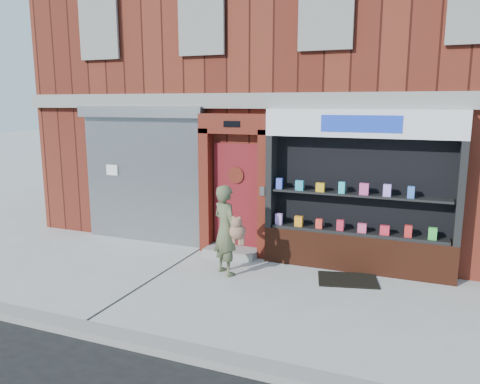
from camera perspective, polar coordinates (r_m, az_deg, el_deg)
The scene contains 8 objects.
ground at distance 8.04m, azimuth -0.81°, elevation -11.93°, with size 80.00×80.00×0.00m, color #9E9E99.
curb at distance 6.29m, azimuth -8.84°, elevation -18.33°, with size 60.00×0.30×0.12m, color gray.
building at distance 13.18m, azimuth 9.64°, elevation 14.55°, with size 12.00×8.16×8.00m.
shutter_bay at distance 10.64m, azimuth -11.78°, elevation 3.08°, with size 3.10×0.30×3.04m.
red_door_bay at distance 9.57m, azimuth -0.65°, elevation 0.87°, with size 1.52×0.58×2.90m.
pharmacy_bay at distance 8.89m, azimuth 14.25°, elevation -0.79°, with size 3.50×0.41×3.00m.
woman at distance 8.52m, azimuth -1.66°, elevation -4.65°, with size 0.78×0.66×1.67m.
doormat at distance 8.68m, azimuth 12.99°, elevation -10.38°, with size 1.03×0.72×0.03m, color black.
Camera 1 is at (2.88, -6.83, 3.11)m, focal length 35.00 mm.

